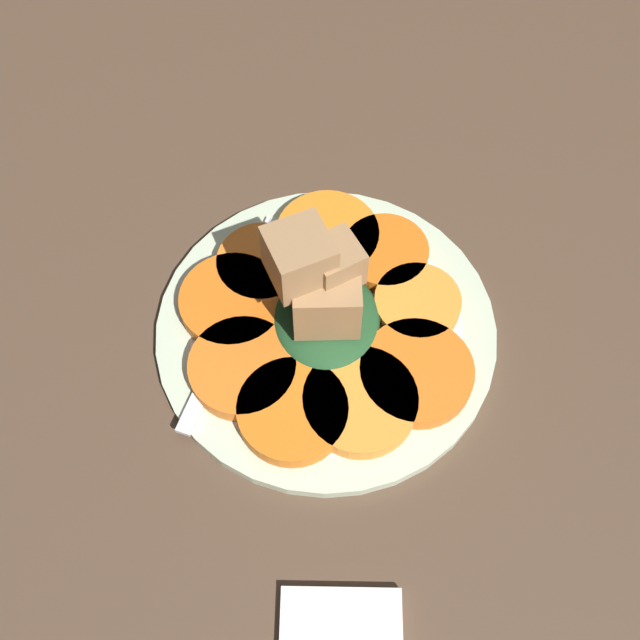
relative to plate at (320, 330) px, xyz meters
The scene contains 13 objects.
table_slab 1.52cm from the plate, ahead, with size 120.00×120.00×2.00cm, color #4C3828.
plate is the anchor object (origin of this frame).
carrot_slice_0 7.16cm from the plate, 103.93° to the left, with size 6.53×6.53×1.39cm, color orange.
carrot_slice_1 7.79cm from the plate, 143.89° to the left, with size 6.73×6.73×1.39cm, color orange.
carrot_slice_2 7.85cm from the plate, behind, with size 8.14×8.14×1.39cm, color orange.
carrot_slice_3 7.21cm from the plate, 134.98° to the right, with size 7.03×7.03×1.39cm, color orange.
carrot_slice_4 7.40cm from the plate, 103.00° to the right, with size 7.99×7.99×1.39cm, color orange.
carrot_slice_5 7.25cm from the plate, 57.20° to the right, with size 7.82×7.82×1.39cm, color orange.
carrot_slice_6 7.63cm from the plate, 17.55° to the right, with size 7.84×7.84×1.39cm, color orange.
carrot_slice_7 6.94cm from the plate, 21.19° to the left, with size 8.16×8.16×1.39cm, color orange.
carrot_slice_8 7.79cm from the plate, 58.17° to the left, with size 8.24×8.24×1.39cm, color orange.
center_pile 4.61cm from the plate, 129.24° to the right, with size 8.81×8.50×10.36cm.
fork 6.80cm from the plate, 97.22° to the right, with size 18.82×7.75×0.40cm.
Camera 1 is at (28.79, 0.47, 55.92)cm, focal length 45.00 mm.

